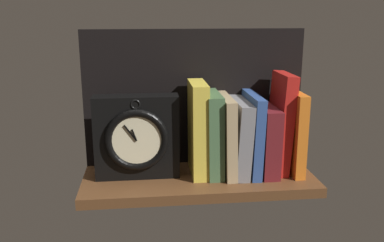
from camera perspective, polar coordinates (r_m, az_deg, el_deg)
ground_plane at (r=109.08cm, az=0.94°, el=-7.98°), size 58.38×22.58×2.50cm
back_panel at (r=113.48cm, az=0.29°, el=3.17°), size 58.38×1.20×36.15cm
book_yellow_seinlanguage at (r=106.43cm, az=0.58°, el=-1.09°), size 4.17×13.04×23.71cm
book_green_romantic at (r=107.39cm, az=2.79°, el=-1.72°), size 4.19×13.99×21.01cm
book_tan_shortstories at (r=108.12cm, az=4.62°, el=-1.89°), size 3.22×16.19×20.07cm
book_gray_chess at (r=108.97cm, az=6.35°, el=-2.12°), size 4.39×16.18×18.98cm
book_blue_modern at (r=109.51cm, az=8.03°, el=-1.68°), size 2.95×16.41×20.41cm
book_maroon_dawkins at (r=110.88cm, az=9.81°, el=-2.36°), size 4.24×16.30×17.35cm
book_red_requiem at (r=110.90cm, az=11.84°, el=-0.25°), size 4.37×12.22×25.65cm
book_orange_pandolfini at (r=112.51cm, az=13.31°, el=-1.30°), size 2.74×15.88×21.07cm
framed_clock at (r=105.26cm, az=-7.44°, el=-2.19°), size 20.82×6.95×20.82cm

